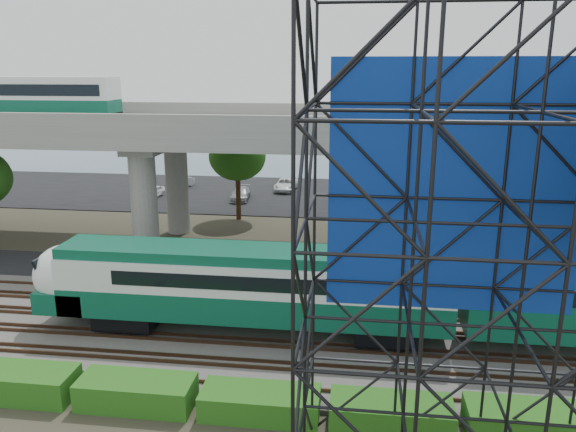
# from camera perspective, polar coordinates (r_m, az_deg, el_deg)

# --- Properties ---
(ground) EXTENTS (140.00, 140.00, 0.00)m
(ground) POSITION_cam_1_polar(r_m,az_deg,el_deg) (26.96, -3.32, -14.20)
(ground) COLOR #474233
(ground) RESTS_ON ground
(ballast_bed) EXTENTS (90.00, 12.00, 0.20)m
(ballast_bed) POSITION_cam_1_polar(r_m,az_deg,el_deg) (28.64, -2.57, -12.10)
(ballast_bed) COLOR slate
(ballast_bed) RESTS_ON ground
(service_road) EXTENTS (90.00, 5.00, 0.08)m
(service_road) POSITION_cam_1_polar(r_m,az_deg,el_deg) (36.35, -0.26, -6.14)
(service_road) COLOR black
(service_road) RESTS_ON ground
(parking_lot) EXTENTS (90.00, 18.00, 0.08)m
(parking_lot) POSITION_cam_1_polar(r_m,az_deg,el_deg) (58.76, 2.80, 2.08)
(parking_lot) COLOR black
(parking_lot) RESTS_ON ground
(harbor_water) EXTENTS (140.00, 40.00, 0.03)m
(harbor_water) POSITION_cam_1_polar(r_m,az_deg,el_deg) (80.31, 4.09, 5.53)
(harbor_water) COLOR #445571
(harbor_water) RESTS_ON ground
(rail_tracks) EXTENTS (90.00, 9.52, 0.16)m
(rail_tracks) POSITION_cam_1_polar(r_m,az_deg,el_deg) (28.56, -2.58, -11.78)
(rail_tracks) COLOR #472D1E
(rail_tracks) RESTS_ON ballast_bed
(commuter_train) EXTENTS (29.30, 3.06, 4.30)m
(commuter_train) POSITION_cam_1_polar(r_m,az_deg,el_deg) (27.27, 0.79, -7.10)
(commuter_train) COLOR black
(commuter_train) RESTS_ON rail_tracks
(overpass) EXTENTS (80.00, 12.00, 12.40)m
(overpass) POSITION_cam_1_polar(r_m,az_deg,el_deg) (39.86, -1.22, 7.88)
(overpass) COLOR #9E9B93
(overpass) RESTS_ON ground
(scaffold_tower) EXTENTS (9.36, 6.36, 15.00)m
(scaffold_tower) POSITION_cam_1_polar(r_m,az_deg,el_deg) (16.43, 17.74, -5.90)
(scaffold_tower) COLOR black
(scaffold_tower) RESTS_ON ground
(hedge_strip) EXTENTS (34.60, 1.80, 1.20)m
(hedge_strip) POSITION_cam_1_polar(r_m,az_deg,el_deg) (22.89, -2.83, -18.35)
(hedge_strip) COLOR #1C5513
(hedge_strip) RESTS_ON ground
(trees) EXTENTS (40.94, 16.94, 7.69)m
(trees) POSITION_cam_1_polar(r_m,az_deg,el_deg) (41.04, -5.69, 4.28)
(trees) COLOR #382314
(trees) RESTS_ON ground
(suv) EXTENTS (5.25, 3.56, 1.34)m
(suv) POSITION_cam_1_polar(r_m,az_deg,el_deg) (38.66, -15.61, -4.28)
(suv) COLOR black
(suv) RESTS_ON service_road
(parked_cars) EXTENTS (35.62, 9.66, 1.31)m
(parked_cars) POSITION_cam_1_polar(r_m,az_deg,el_deg) (58.40, 4.33, 2.64)
(parked_cars) COLOR white
(parked_cars) RESTS_ON parking_lot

